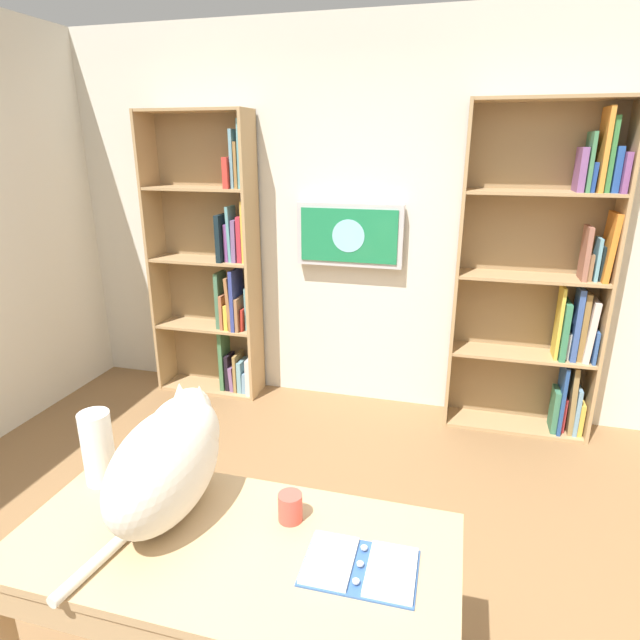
# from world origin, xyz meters

# --- Properties ---
(ground) EXTENTS (4.40, 4.40, 0.04)m
(ground) POSITION_xyz_m (0.00, 0.00, -0.02)
(ground) COLOR olive
(wall_back) EXTENTS (4.52, 0.06, 2.70)m
(wall_back) POSITION_xyz_m (0.00, -2.23, 1.35)
(wall_back) COLOR silver
(wall_back) RESTS_ON ground
(bookshelf_left) EXTENTS (0.94, 0.28, 2.15)m
(bookshelf_left) POSITION_xyz_m (-1.27, -2.07, 1.05)
(bookshelf_left) COLOR tan
(bookshelf_left) RESTS_ON ground
(bookshelf_right) EXTENTS (0.81, 0.28, 2.12)m
(bookshelf_right) POSITION_xyz_m (1.06, -2.06, 0.99)
(bookshelf_right) COLOR tan
(bookshelf_right) RESTS_ON ground
(wall_mounted_tv) EXTENTS (0.76, 0.07, 0.44)m
(wall_mounted_tv) POSITION_xyz_m (0.06, -2.15, 1.28)
(wall_mounted_tv) COLOR #B7B7BC
(desk) EXTENTS (1.38, 0.64, 0.72)m
(desk) POSITION_xyz_m (-0.10, 0.31, 0.61)
(desk) COLOR tan
(desk) RESTS_ON ground
(cat) EXTENTS (0.27, 0.69, 0.39)m
(cat) POSITION_xyz_m (0.15, 0.18, 0.92)
(cat) COLOR silver
(cat) RESTS_ON desk
(open_binder) EXTENTS (0.33, 0.22, 0.02)m
(open_binder) POSITION_xyz_m (-0.50, 0.29, 0.73)
(open_binder) COLOR #335999
(open_binder) RESTS_ON desk
(paper_towel_roll) EXTENTS (0.11, 0.11, 0.27)m
(paper_towel_roll) POSITION_xyz_m (0.49, 0.12, 0.86)
(paper_towel_roll) COLOR white
(paper_towel_roll) RESTS_ON desk
(coffee_mug) EXTENTS (0.08, 0.08, 0.10)m
(coffee_mug) POSITION_xyz_m (-0.24, 0.14, 0.77)
(coffee_mug) COLOR #D84C3F
(coffee_mug) RESTS_ON desk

